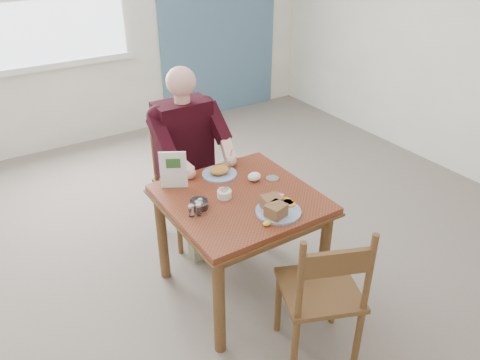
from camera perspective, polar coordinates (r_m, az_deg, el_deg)
floor at (r=3.37m, az=0.02°, el=-12.88°), size 6.00×6.00×0.00m
wall_back at (r=5.34m, az=-18.56°, el=18.75°), size 5.50×0.00×5.50m
accent_panel at (r=5.93m, az=-2.58°, el=21.09°), size 1.60×0.02×2.80m
lemon_wedge at (r=2.65m, az=3.31°, el=-5.30°), size 0.06×0.05×0.03m
napkin at (r=3.07m, az=1.75°, el=0.41°), size 0.11×0.10×0.06m
metal_dish at (r=3.11m, az=3.97°, el=0.18°), size 0.10×0.10×0.01m
table at (r=2.98m, az=0.02°, el=-3.79°), size 0.92×0.92×0.75m
chair_far at (r=3.66m, az=-6.70°, el=-0.05°), size 0.42×0.42×0.95m
chair_near at (r=2.66m, az=10.01°, el=-13.49°), size 0.55×0.55×0.95m
diner at (r=3.44m, az=-6.35°, el=4.14°), size 0.53×0.56×1.39m
near_plate at (r=2.75m, az=4.43°, el=-3.41°), size 0.31×0.31×0.09m
far_plate at (r=3.15m, az=-2.48°, el=1.03°), size 0.29×0.29×0.06m
caddy at (r=2.89m, az=-1.92°, el=-1.71°), size 0.11×0.11×0.07m
shakers at (r=2.73m, az=-5.51°, el=-3.68°), size 0.08×0.05×0.07m
creamer at (r=2.80m, az=-5.01°, el=-2.95°), size 0.12×0.12×0.05m
menu at (r=2.98m, az=-8.13°, el=1.26°), size 0.16×0.10×0.25m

